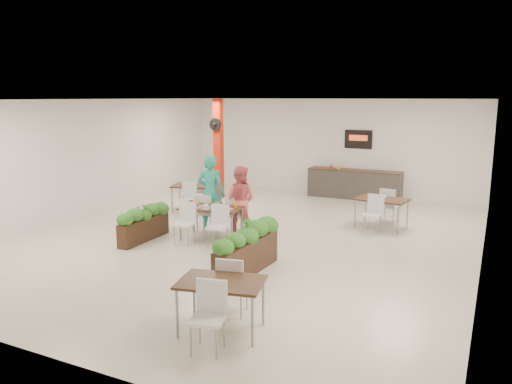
# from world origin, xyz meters

# --- Properties ---
(ground) EXTENTS (12.00, 12.00, 0.00)m
(ground) POSITION_xyz_m (0.00, 0.00, 0.00)
(ground) COLOR beige
(ground) RESTS_ON ground
(room_shell) EXTENTS (10.10, 12.10, 3.22)m
(room_shell) POSITION_xyz_m (0.00, 0.00, 2.01)
(room_shell) COLOR white
(room_shell) RESTS_ON ground
(red_column) EXTENTS (0.40, 0.41, 3.20)m
(red_column) POSITION_xyz_m (-3.00, 3.79, 1.64)
(red_column) COLOR #B5220C
(red_column) RESTS_ON ground
(service_counter) EXTENTS (3.00, 0.64, 2.20)m
(service_counter) POSITION_xyz_m (1.00, 5.65, 0.49)
(service_counter) COLOR #302D2B
(service_counter) RESTS_ON ground
(main_table) EXTENTS (1.49, 1.76, 0.92)m
(main_table) POSITION_xyz_m (-0.75, -0.43, 0.64)
(main_table) COLOR black
(main_table) RESTS_ON ground
(diner_man) EXTENTS (0.74, 0.53, 1.88)m
(diner_man) POSITION_xyz_m (-1.14, 0.22, 0.94)
(diner_man) COLOR teal
(diner_man) RESTS_ON ground
(diner_woman) EXTENTS (0.88, 0.73, 1.66)m
(diner_woman) POSITION_xyz_m (-0.34, 0.22, 0.83)
(diner_woman) COLOR #F36C6F
(diner_woman) RESTS_ON ground
(planter_left) EXTENTS (0.43, 1.70, 0.88)m
(planter_left) POSITION_xyz_m (-2.05, -1.25, 0.48)
(planter_left) COLOR black
(planter_left) RESTS_ON ground
(planter_right) EXTENTS (0.47, 2.03, 1.06)m
(planter_right) POSITION_xyz_m (1.08, -2.19, 0.51)
(planter_right) COLOR black
(planter_right) RESTS_ON ground
(side_table_a) EXTENTS (1.40, 1.67, 0.92)m
(side_table_a) POSITION_xyz_m (-2.74, 1.90, 0.63)
(side_table_a) COLOR black
(side_table_a) RESTS_ON ground
(side_table_b) EXTENTS (1.33, 1.66, 0.92)m
(side_table_b) POSITION_xyz_m (2.59, 2.30, 0.63)
(side_table_b) COLOR black
(side_table_b) RESTS_ON ground
(side_table_c) EXTENTS (1.32, 1.67, 0.92)m
(side_table_c) POSITION_xyz_m (1.81, -4.41, 0.62)
(side_table_c) COLOR black
(side_table_c) RESTS_ON ground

